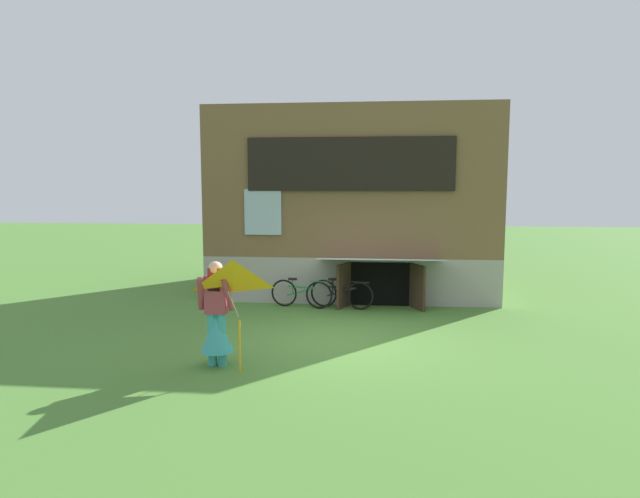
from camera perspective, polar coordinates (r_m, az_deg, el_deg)
The scene contains 6 objects.
ground_plane at distance 10.34m, azimuth 2.26°, elevation -9.45°, with size 60.00×60.00×0.00m, color #4C7F33.
log_house at distance 15.22m, azimuth 3.56°, elevation 4.91°, with size 7.23×5.70×4.81m.
person at distance 8.85m, azimuth -10.82°, elevation -7.54°, with size 0.61×0.53×1.69m.
kite at distance 8.08m, azimuth -9.13°, elevation -4.12°, with size 1.06×1.03×1.68m.
bicycle_black at distance 12.78m, azimuth 2.27°, elevation -4.73°, with size 1.51×0.42×0.71m.
bicycle_green at distance 12.86m, azimuth -1.98°, elevation -4.68°, with size 1.50×0.35×0.70m.
Camera 1 is at (0.61, -9.91, 2.86)m, focal length 30.45 mm.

